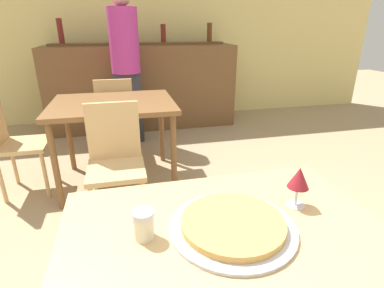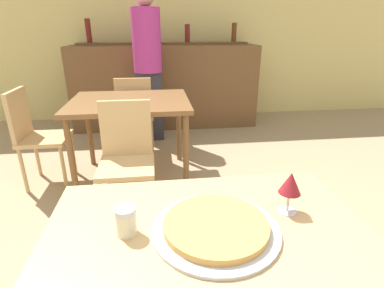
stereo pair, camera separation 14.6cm
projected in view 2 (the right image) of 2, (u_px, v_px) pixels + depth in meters
wall_back at (162, 25)px, 4.50m from camera, size 8.00×0.05×2.80m
dining_table_near at (209, 254)px, 1.02m from camera, size 1.10×0.76×0.76m
dining_table_far at (130, 109)px, 2.71m from camera, size 1.05×0.86×0.78m
bar_counter at (165, 87)px, 4.34m from camera, size 2.60×0.56×1.15m
bar_back_shelf at (162, 41)px, 4.23m from camera, size 2.39×0.24×0.34m
chair_far_side_front at (127, 153)px, 2.22m from camera, size 0.40×0.40×0.89m
chair_far_side_back at (135, 111)px, 3.33m from camera, size 0.40×0.40×0.89m
chair_far_side_left at (34, 131)px, 2.68m from camera, size 0.40×0.40×0.89m
pizza_tray at (216, 227)px, 0.99m from camera, size 0.43×0.43×0.04m
cheese_shaker at (126, 221)px, 0.97m from camera, size 0.07×0.07×0.10m
person_standing at (148, 61)px, 3.62m from camera, size 0.34×0.34×1.82m
wine_glass at (290, 184)px, 1.06m from camera, size 0.08×0.08×0.16m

